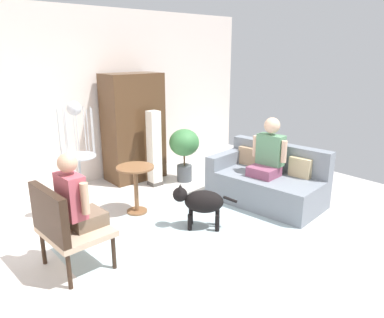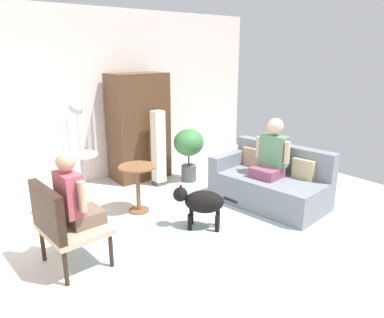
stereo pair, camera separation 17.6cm
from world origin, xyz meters
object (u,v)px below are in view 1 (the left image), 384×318
(round_end_table, at_px, (136,182))
(column_lamp, at_px, (154,149))
(person_on_armchair, at_px, (75,198))
(bird_cage_stand, at_px, (79,159))
(couch, at_px, (266,182))
(dog, at_px, (201,202))
(potted_plant, at_px, (184,147))
(person_on_couch, at_px, (269,152))
(armchair, at_px, (63,224))
(armoire_cabinet, at_px, (133,127))

(round_end_table, xyz_separation_m, column_lamp, (0.83, 0.75, 0.17))
(person_on_armchair, bearing_deg, bird_cage_stand, 64.17)
(couch, height_order, bird_cage_stand, bird_cage_stand)
(dog, bearing_deg, person_on_armchair, 173.49)
(potted_plant, bearing_deg, person_on_couch, -77.43)
(armchair, relative_size, round_end_table, 1.37)
(armchair, height_order, person_on_armchair, person_on_armchair)
(armchair, relative_size, bird_cage_stand, 0.58)
(person_on_armchair, height_order, potted_plant, person_on_armchair)
(column_lamp, bearing_deg, dog, -105.23)
(person_on_couch, bearing_deg, bird_cage_stand, 154.02)
(armchair, relative_size, person_on_armchair, 1.15)
(person_on_armchair, bearing_deg, person_on_couch, -3.73)
(round_end_table, xyz_separation_m, dog, (0.37, -0.92, -0.09))
(bird_cage_stand, distance_m, column_lamp, 1.63)
(person_on_couch, relative_size, bird_cage_stand, 0.52)
(bird_cage_stand, distance_m, potted_plant, 2.07)
(potted_plant, distance_m, column_lamp, 0.53)
(armchair, bearing_deg, column_lamp, 35.25)
(potted_plant, relative_size, column_lamp, 0.73)
(round_end_table, xyz_separation_m, armoire_cabinet, (0.77, 1.28, 0.46))
(armchair, relative_size, column_lamp, 0.73)
(person_on_armchair, xyz_separation_m, round_end_table, (1.15, 0.75, -0.30))
(couch, distance_m, armchair, 3.02)
(column_lamp, bearing_deg, potted_plant, -18.12)
(couch, distance_m, person_on_couch, 0.48)
(potted_plant, bearing_deg, armchair, -153.03)
(person_on_couch, height_order, round_end_table, person_on_couch)
(armchair, bearing_deg, person_on_armchair, 3.63)
(round_end_table, bearing_deg, bird_cage_stand, 162.47)
(armchair, height_order, person_on_couch, person_on_couch)
(dog, xyz_separation_m, bird_cage_stand, (-1.06, 1.14, 0.51))
(dog, height_order, column_lamp, column_lamp)
(column_lamp, bearing_deg, armoire_cabinet, 95.94)
(couch, height_order, person_on_armchair, person_on_armchair)
(round_end_table, distance_m, bird_cage_stand, 0.83)
(bird_cage_stand, bearing_deg, couch, -24.97)
(person_on_couch, distance_m, person_on_armchair, 2.83)
(bird_cage_stand, relative_size, armoire_cabinet, 0.87)
(dog, distance_m, column_lamp, 1.75)
(round_end_table, bearing_deg, armoire_cabinet, 58.85)
(person_on_couch, distance_m, column_lamp, 1.89)
(round_end_table, distance_m, potted_plant, 1.47)
(person_on_armchair, height_order, bird_cage_stand, bird_cage_stand)
(armchair, xyz_separation_m, person_on_armchair, (0.15, 0.01, 0.23))
(person_on_couch, height_order, person_on_armchair, person_on_couch)
(couch, relative_size, column_lamp, 1.36)
(armchair, bearing_deg, potted_plant, 26.97)
(armchair, distance_m, round_end_table, 1.51)
(column_lamp, distance_m, armoire_cabinet, 0.61)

